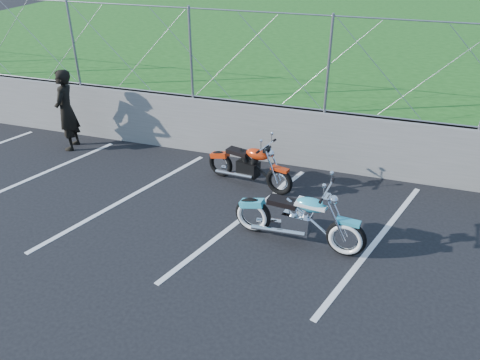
% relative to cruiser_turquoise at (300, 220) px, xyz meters
% --- Properties ---
extents(ground, '(90.00, 90.00, 0.00)m').
position_rel_cruiser_turquoise_xyz_m(ground, '(-1.14, -0.58, -0.46)').
color(ground, black).
rests_on(ground, ground).
extents(retaining_wall, '(30.00, 0.22, 1.30)m').
position_rel_cruiser_turquoise_xyz_m(retaining_wall, '(-1.14, 2.92, 0.19)').
color(retaining_wall, slate).
rests_on(retaining_wall, ground).
extents(grass_field, '(30.00, 20.00, 1.30)m').
position_rel_cruiser_turquoise_xyz_m(grass_field, '(-1.14, 12.92, 0.19)').
color(grass_field, '#1A5316').
rests_on(grass_field, ground).
extents(chain_link_fence, '(28.00, 0.03, 2.00)m').
position_rel_cruiser_turquoise_xyz_m(chain_link_fence, '(-1.14, 2.92, 1.84)').
color(chain_link_fence, gray).
rests_on(chain_link_fence, retaining_wall).
extents(parking_lines, '(18.29, 4.31, 0.01)m').
position_rel_cruiser_turquoise_xyz_m(parking_lines, '(0.06, 0.42, -0.46)').
color(parking_lines, silver).
rests_on(parking_lines, ground).
extents(cruiser_turquoise, '(2.31, 0.73, 1.15)m').
position_rel_cruiser_turquoise_xyz_m(cruiser_turquoise, '(0.00, 0.00, 0.00)').
color(cruiser_turquoise, black).
rests_on(cruiser_turquoise, ground).
extents(naked_orange, '(1.97, 0.74, 1.00)m').
position_rel_cruiser_turquoise_xyz_m(naked_orange, '(-1.38, 1.65, -0.03)').
color(naked_orange, black).
rests_on(naked_orange, ground).
extents(person_standing, '(0.62, 0.79, 1.92)m').
position_rel_cruiser_turquoise_xyz_m(person_standing, '(-6.02, 2.08, 0.50)').
color(person_standing, black).
rests_on(person_standing, ground).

